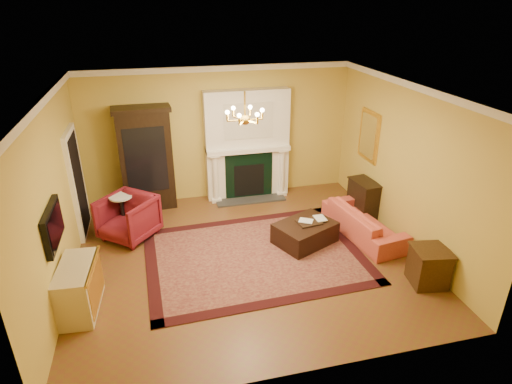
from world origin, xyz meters
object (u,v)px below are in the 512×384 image
object	(u,v)px
leather_ottoman	(305,233)
pedestal_table	(123,211)
china_cabinet	(147,161)
commode	(79,288)
console_table	(363,199)
coral_sofa	(364,218)
end_table	(429,267)
wingback_armchair	(128,216)

from	to	relation	value
leather_ottoman	pedestal_table	bearing A→B (deg)	134.91
pedestal_table	china_cabinet	bearing A→B (deg)	62.35
commode	console_table	bearing A→B (deg)	22.33
coral_sofa	end_table	size ratio (longest dim) A/B	3.16
china_cabinet	commode	world-z (taller)	china_cabinet
pedestal_table	leather_ottoman	distance (m)	3.61
commode	leather_ottoman	world-z (taller)	commode
commode	end_table	distance (m)	5.49
leather_ottoman	coral_sofa	bearing A→B (deg)	-24.48
pedestal_table	console_table	distance (m)	4.99
china_cabinet	commode	size ratio (longest dim) A/B	2.12
end_table	leather_ottoman	world-z (taller)	end_table
coral_sofa	pedestal_table	bearing A→B (deg)	66.22
leather_ottoman	commode	bearing A→B (deg)	169.93
coral_sofa	console_table	world-z (taller)	same
wingback_armchair	commode	world-z (taller)	wingback_armchair
console_table	end_table	bearing A→B (deg)	-98.36
commode	coral_sofa	xyz separation A→B (m)	(5.14, 1.03, -0.00)
china_cabinet	console_table	xyz separation A→B (m)	(4.42, -1.49, -0.71)
leather_ottoman	wingback_armchair	bearing A→B (deg)	138.25
china_cabinet	end_table	bearing A→B (deg)	-46.10
wingback_armchair	console_table	world-z (taller)	wingback_armchair
wingback_armchair	end_table	bearing A→B (deg)	11.15
commode	wingback_armchair	bearing A→B (deg)	76.19
wingback_armchair	leather_ottoman	xyz separation A→B (m)	(3.27, -1.00, -0.26)
wingback_armchair	end_table	distance (m)	5.50
china_cabinet	console_table	size ratio (longest dim) A/B	2.86
wingback_armchair	pedestal_table	size ratio (longest dim) A/B	1.19
coral_sofa	leather_ottoman	xyz separation A→B (m)	(-1.22, -0.00, -0.16)
commode	leather_ottoman	size ratio (longest dim) A/B	0.95
pedestal_table	end_table	xyz separation A→B (m)	(4.90, -2.94, -0.15)
china_cabinet	pedestal_table	bearing A→B (deg)	-121.48
wingback_armchair	china_cabinet	bearing A→B (deg)	111.83
china_cabinet	pedestal_table	distance (m)	1.32
wingback_armchair	commode	distance (m)	2.13
pedestal_table	commode	bearing A→B (deg)	-103.51
commode	end_table	xyz separation A→B (m)	(5.45, -0.66, -0.07)
china_cabinet	wingback_armchair	size ratio (longest dim) A/B	2.31
china_cabinet	pedestal_table	size ratio (longest dim) A/B	2.74
pedestal_table	console_table	world-z (taller)	pedestal_table
end_table	console_table	distance (m)	2.47
pedestal_table	coral_sofa	xyz separation A→B (m)	(4.59, -1.25, -0.08)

